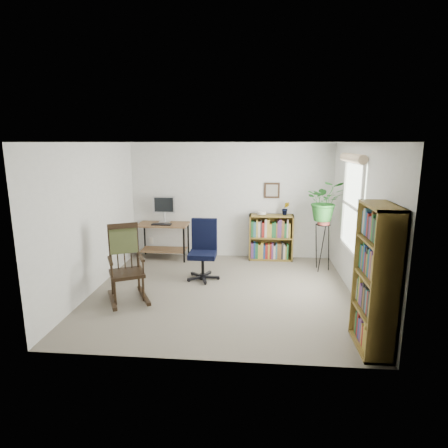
# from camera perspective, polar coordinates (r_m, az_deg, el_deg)

# --- Properties ---
(floor) EXTENTS (4.20, 4.00, 0.00)m
(floor) POSITION_cam_1_polar(r_m,az_deg,el_deg) (6.25, -0.32, -10.24)
(floor) COLOR gray
(floor) RESTS_ON ground
(ceiling) EXTENTS (4.20, 4.00, 0.00)m
(ceiling) POSITION_cam_1_polar(r_m,az_deg,el_deg) (5.77, -0.35, 12.34)
(ceiling) COLOR white
(ceiling) RESTS_ON ground
(wall_back) EXTENTS (4.20, 0.00, 2.40)m
(wall_back) POSITION_cam_1_polar(r_m,az_deg,el_deg) (7.86, 1.02, 3.55)
(wall_back) COLOR silver
(wall_back) RESTS_ON ground
(wall_front) EXTENTS (4.20, 0.00, 2.40)m
(wall_front) POSITION_cam_1_polar(r_m,az_deg,el_deg) (3.97, -3.03, -5.24)
(wall_front) COLOR silver
(wall_front) RESTS_ON ground
(wall_left) EXTENTS (0.00, 4.00, 2.40)m
(wall_left) POSITION_cam_1_polar(r_m,az_deg,el_deg) (6.44, -19.30, 0.90)
(wall_left) COLOR silver
(wall_left) RESTS_ON ground
(wall_right) EXTENTS (0.00, 4.00, 2.40)m
(wall_right) POSITION_cam_1_polar(r_m,az_deg,el_deg) (6.08, 19.79, 0.21)
(wall_right) COLOR silver
(wall_right) RESTS_ON ground
(window) EXTENTS (0.12, 1.20, 1.50)m
(window) POSITION_cam_1_polar(r_m,az_deg,el_deg) (6.32, 18.90, 2.56)
(window) COLOR white
(window) RESTS_ON wall_right
(desk) EXTENTS (1.04, 0.57, 0.75)m
(desk) POSITION_cam_1_polar(r_m,az_deg,el_deg) (7.95, -9.18, -2.58)
(desk) COLOR brown
(desk) RESTS_ON floor
(monitor) EXTENTS (0.46, 0.16, 0.56)m
(monitor) POSITION_cam_1_polar(r_m,az_deg,el_deg) (7.95, -9.10, 2.24)
(monitor) COLOR #AEADB2
(monitor) RESTS_ON desk
(keyboard) EXTENTS (0.40, 0.15, 0.02)m
(keyboard) POSITION_cam_1_polar(r_m,az_deg,el_deg) (7.75, -9.50, -0.04)
(keyboard) COLOR black
(keyboard) RESTS_ON desk
(office_chair) EXTENTS (0.61, 0.61, 1.09)m
(office_chair) POSITION_cam_1_polar(r_m,az_deg,el_deg) (6.62, -3.29, -3.97)
(office_chair) COLOR black
(office_chair) RESTS_ON floor
(rocking_chair) EXTENTS (1.02, 1.20, 1.20)m
(rocking_chair) POSITION_cam_1_polar(r_m,az_deg,el_deg) (5.91, -14.68, -5.80)
(rocking_chair) COLOR black
(rocking_chair) RESTS_ON floor
(low_bookshelf) EXTENTS (0.90, 0.30, 0.95)m
(low_bookshelf) POSITION_cam_1_polar(r_m,az_deg,el_deg) (7.81, 7.16, -2.03)
(low_bookshelf) COLOR olive
(low_bookshelf) RESTS_ON floor
(tall_bookshelf) EXTENTS (0.32, 0.76, 1.73)m
(tall_bookshelf) POSITION_cam_1_polar(r_m,az_deg,el_deg) (4.67, 22.11, -7.75)
(tall_bookshelf) COLOR olive
(tall_bookshelf) RESTS_ON floor
(plant_stand) EXTENTS (0.35, 0.35, 1.05)m
(plant_stand) POSITION_cam_1_polar(r_m,az_deg,el_deg) (7.33, 14.76, -2.92)
(plant_stand) COLOR black
(plant_stand) RESTS_ON floor
(spider_plant) EXTENTS (1.69, 1.87, 1.46)m
(spider_plant) POSITION_cam_1_polar(r_m,az_deg,el_deg) (7.12, 15.28, 6.27)
(spider_plant) COLOR #226122
(spider_plant) RESTS_ON plant_stand
(potted_plant_small) EXTENTS (0.13, 0.24, 0.11)m
(potted_plant_small) POSITION_cam_1_polar(r_m,az_deg,el_deg) (7.73, 9.34, 1.76)
(potted_plant_small) COLOR #226122
(potted_plant_small) RESTS_ON low_bookshelf
(framed_picture) EXTENTS (0.32, 0.04, 0.32)m
(framed_picture) POSITION_cam_1_polar(r_m,az_deg,el_deg) (7.78, 7.31, 5.09)
(framed_picture) COLOR black
(framed_picture) RESTS_ON wall_back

